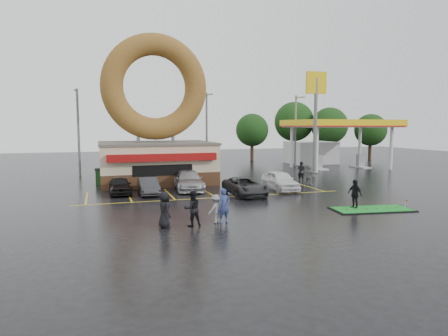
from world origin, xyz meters
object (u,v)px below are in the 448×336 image
object	(u,v)px
car_black	(120,185)
car_grey	(245,186)
streetlight_mid	(207,129)
gas_station	(327,137)
car_dgrey	(148,186)
streetlight_right	(296,129)
car_white	(280,181)
dumpster	(106,177)
shell_sign	(316,104)
person_blue	(224,206)
putting_green	(372,209)
donut_shop	(156,134)
streetlight_left	(78,130)
car_silver	(188,181)
person_cameraman	(355,194)

from	to	relation	value
car_black	car_grey	xyz separation A→B (m)	(8.91, -3.42, 0.01)
streetlight_mid	gas_station	bearing A→B (deg)	0.08
car_dgrey	streetlight_right	bearing A→B (deg)	37.30
streetlight_mid	car_grey	bearing A→B (deg)	-95.55
car_white	dumpster	world-z (taller)	car_white
streetlight_right	shell_sign	bearing A→B (deg)	-106.83
shell_sign	streetlight_right	world-z (taller)	shell_sign
car_white	person_blue	distance (m)	11.92
putting_green	car_dgrey	bearing A→B (deg)	141.99
gas_station	streetlight_mid	world-z (taller)	streetlight_mid
shell_sign	car_grey	xyz separation A→B (m)	(-10.67, -8.31, -6.70)
car_grey	dumpster	bearing A→B (deg)	134.07
donut_shop	dumpster	xyz separation A→B (m)	(-4.50, 0.09, -3.81)
shell_sign	streetlight_left	world-z (taller)	shell_sign
car_silver	streetlight_right	bearing A→B (deg)	45.32
streetlight_mid	putting_green	bearing A→B (deg)	-80.63
car_white	putting_green	xyz separation A→B (m)	(2.13, -8.69, -0.74)
streetlight_right	car_silver	xyz separation A→B (m)	(-17.18, -14.48, -4.01)
streetlight_left	car_white	bearing A→B (deg)	-42.92
shell_sign	car_black	xyz separation A→B (m)	(-19.58, -4.89, -6.71)
gas_station	car_silver	bearing A→B (deg)	-147.48
streetlight_right	dumpster	size ratio (longest dim) A/B	5.00
streetlight_mid	car_black	distance (m)	17.88
car_silver	putting_green	size ratio (longest dim) A/B	1.02
car_dgrey	car_white	bearing A→B (deg)	-6.24
person_blue	person_cameraman	world-z (taller)	person_blue
streetlight_left	car_white	size ratio (longest dim) A/B	1.98
streetlight_right	gas_station	bearing A→B (deg)	-13.75
car_dgrey	streetlight_mid	bearing A→B (deg)	59.75
streetlight_mid	car_white	xyz separation A→B (m)	(1.91, -15.79, -4.01)
car_white	putting_green	bearing A→B (deg)	-74.84
car_dgrey	car_silver	size ratio (longest dim) A/B	0.75
gas_station	car_black	size ratio (longest dim) A/B	3.47
gas_station	streetlight_mid	bearing A→B (deg)	-179.92
streetlight_left	car_dgrey	world-z (taller)	streetlight_left
car_grey	streetlight_left	bearing A→B (deg)	124.94
car_silver	person_blue	bearing A→B (deg)	-87.59
car_silver	car_grey	xyz separation A→B (m)	(3.50, -3.75, -0.09)
streetlight_mid	car_dgrey	world-z (taller)	streetlight_mid
donut_shop	gas_station	xyz separation A→B (m)	(23.00, 7.97, -0.77)
streetlight_right	car_silver	size ratio (longest dim) A/B	1.70
streetlight_mid	car_black	bearing A→B (deg)	-127.46
gas_station	person_blue	world-z (taller)	gas_station
streetlight_left	car_black	bearing A→B (deg)	-75.06
streetlight_mid	streetlight_left	bearing A→B (deg)	-175.91
streetlight_right	car_black	bearing A→B (deg)	-146.74
streetlight_right	car_dgrey	distance (m)	26.16
gas_station	person_cameraman	world-z (taller)	gas_station
streetlight_left	car_silver	distance (m)	15.80
car_black	car_silver	xyz separation A→B (m)	(5.40, 0.33, 0.10)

